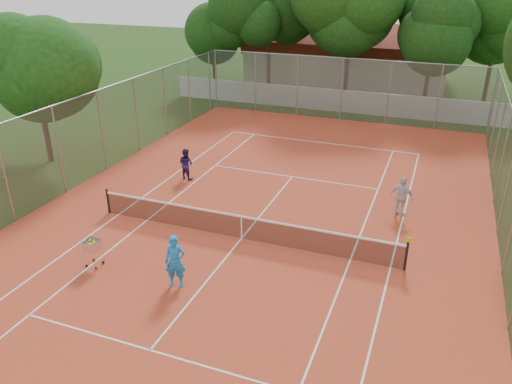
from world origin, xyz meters
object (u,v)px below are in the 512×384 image
(player_far_right, at_px, (402,197))
(player_far_left, at_px, (186,164))
(clubhouse, at_px, (348,56))
(player_near, at_px, (175,262))
(ball_hopper, at_px, (93,252))
(tennis_net, at_px, (242,227))

(player_far_right, bearing_deg, player_far_left, 15.04)
(clubhouse, relative_size, player_far_right, 9.69)
(player_near, relative_size, ball_hopper, 1.69)
(clubhouse, relative_size, ball_hopper, 15.43)
(tennis_net, distance_m, player_near, 3.64)
(player_far_left, xyz_separation_m, ball_hopper, (0.69, -7.89, -0.22))
(player_near, bearing_deg, player_far_right, 32.79)
(clubhouse, relative_size, player_near, 9.15)
(player_near, bearing_deg, ball_hopper, 161.16)
(clubhouse, height_order, player_near, clubhouse)
(player_far_left, distance_m, player_far_right, 10.00)
(player_far_left, bearing_deg, player_far_right, -169.79)
(tennis_net, height_order, clubhouse, clubhouse)
(player_far_right, height_order, ball_hopper, player_far_right)
(tennis_net, distance_m, player_far_left, 6.41)
(tennis_net, bearing_deg, clubhouse, 93.95)
(tennis_net, height_order, player_near, player_near)
(ball_hopper, bearing_deg, clubhouse, 91.40)
(player_near, height_order, ball_hopper, player_near)
(clubhouse, bearing_deg, player_near, -87.86)
(tennis_net, relative_size, player_near, 6.63)
(tennis_net, relative_size, ball_hopper, 11.18)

